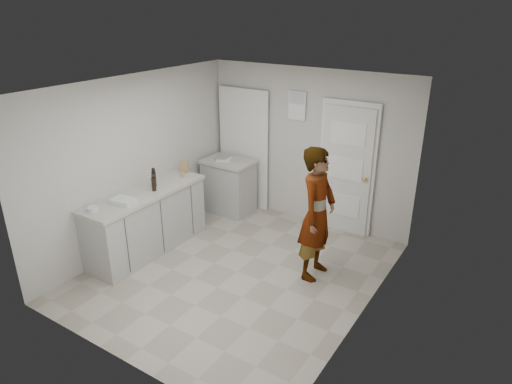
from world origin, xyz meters
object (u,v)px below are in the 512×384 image
Objects in this scene: cake_mix_box at (184,167)px; spice_jar at (183,175)px; baking_dish at (123,201)px; egg_bowl at (93,209)px; oil_cruet_a at (154,183)px; person at (317,214)px; oil_cruet_b at (154,178)px.

cake_mix_box is 2.46× the size of spice_jar.
egg_bowl is (-0.13, -0.38, 0.00)m from baking_dish.
baking_dish reaches higher than egg_bowl.
oil_cruet_a is 1.78× the size of egg_bowl.
person is 2.27m from spice_jar.
egg_bowl is (-0.07, -1.03, -0.11)m from oil_cruet_b.
egg_bowl is (-2.43, -1.53, 0.06)m from person.
cake_mix_box is 0.80× the size of oil_cruet_a.
baking_dish is 0.41m from egg_bowl.
egg_bowl is at bearing -101.14° from oil_cruet_a.
oil_cruet_a is at bearing 78.86° from egg_bowl.
person is 2.87m from egg_bowl.
person is 2.39m from cake_mix_box.
baking_dish is (-0.03, -1.16, -0.02)m from spice_jar.
oil_cruet_a is at bearing -103.57° from cake_mix_box.
baking_dish is at bearing -109.17° from cake_mix_box.
oil_cruet_b reaches higher than baking_dish.
oil_cruet_b is at bearing 132.30° from oil_cruet_a.
cake_mix_box is at bearing 99.08° from oil_cruet_a.
oil_cruet_b reaches higher than egg_bowl.
oil_cruet_a is at bearing -88.33° from spice_jar.
oil_cruet_b is (-0.09, -0.51, 0.10)m from spice_jar.
person reaches higher than cake_mix_box.
cake_mix_box is at bearing 88.23° from egg_bowl.
person is 5.17× the size of baking_dish.
oil_cruet_a is 0.54m from baking_dish.
egg_bowl is at bearing -109.17° from baking_dish.
oil_cruet_b is at bearing 95.43° from baking_dish.
person is at bearing -0.18° from spice_jar.
oil_cruet_a reaches higher than cake_mix_box.
person is at bearing 32.24° from egg_bowl.
spice_jar is at bearing 84.01° from egg_bowl.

